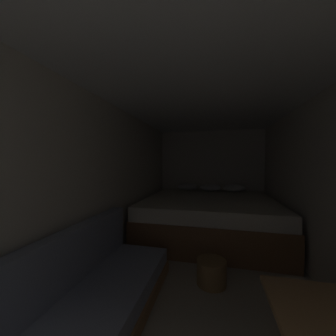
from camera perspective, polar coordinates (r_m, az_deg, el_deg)
name	(u,v)px	position (r m, az deg, el deg)	size (l,w,h in m)	color
ground_plane	(205,280)	(2.50, 10.58, -29.32)	(6.94, 6.94, 0.00)	#B2A893
wall_back	(211,175)	(4.65, 12.24, -1.90)	(2.39, 0.05, 2.01)	beige
wall_left	(107,186)	(2.51, -17.18, -4.89)	(0.05, 4.94, 2.01)	beige
wall_right	(332,192)	(2.41, 39.91, -5.46)	(0.05, 4.94, 2.01)	beige
ceiling_slab	(206,92)	(2.27, 10.86, 20.79)	(2.39, 4.94, 0.05)	white
bed	(209,216)	(3.66, 11.78, -13.37)	(2.17, 2.09, 0.82)	brown
sofa_left	(82,308)	(1.88, -23.73, -33.16)	(0.70, 2.03, 0.73)	#9E7247
wicker_basket	(212,272)	(2.39, 12.50, -27.35)	(0.31, 0.31, 0.25)	olive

